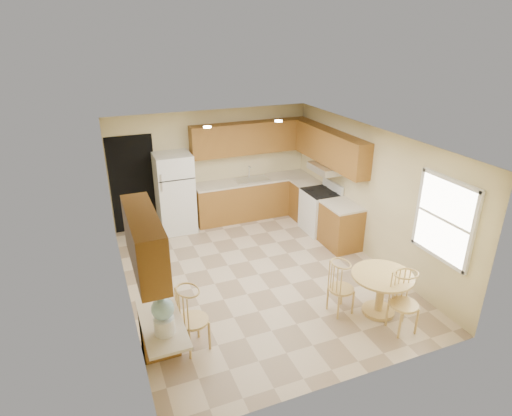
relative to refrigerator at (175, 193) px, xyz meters
name	(u,v)px	position (x,y,z in m)	size (l,w,h in m)	color
floor	(258,274)	(0.95, -2.40, -0.86)	(5.50, 5.50, 0.00)	#C6AF8F
ceiling	(259,139)	(0.95, -2.40, 1.64)	(4.50, 5.50, 0.02)	white
wall_back	(212,166)	(0.95, 0.35, 0.39)	(4.50, 0.02, 2.50)	beige
wall_front	(349,300)	(0.95, -5.15, 0.39)	(4.50, 0.02, 2.50)	beige
wall_left	(122,233)	(-1.30, -2.40, 0.39)	(0.02, 5.50, 2.50)	beige
wall_right	(369,193)	(3.20, -2.40, 0.39)	(0.02, 5.50, 2.50)	beige
doorway	(133,184)	(-0.80, 0.34, 0.19)	(0.90, 0.02, 2.10)	black
base_cab_back	(253,199)	(1.83, 0.05, -0.42)	(2.75, 0.60, 0.87)	#946225
counter_back	(253,180)	(1.83, 0.05, 0.03)	(2.75, 0.63, 0.04)	beige
base_cab_right_a	(306,201)	(2.90, -0.54, -0.42)	(0.60, 0.59, 0.87)	#946225
counter_right_a	(307,182)	(2.90, -0.54, 0.03)	(0.63, 0.59, 0.04)	beige
base_cab_right_b	(341,226)	(2.90, -2.00, -0.42)	(0.60, 0.80, 0.87)	#946225
counter_right_b	(342,206)	(2.90, -2.00, 0.03)	(0.63, 0.80, 0.04)	beige
upper_cab_back	(251,138)	(1.83, 0.19, 0.99)	(2.75, 0.33, 0.70)	#946225
upper_cab_right	(330,147)	(3.04, -1.19, 0.99)	(0.33, 2.42, 0.70)	#946225
upper_cab_left	(145,242)	(-1.13, -4.00, 0.99)	(0.33, 1.40, 0.70)	#946225
sink	(252,179)	(1.80, 0.05, 0.05)	(0.78, 0.44, 0.01)	silver
range_hood	(326,168)	(2.95, -1.22, 0.56)	(0.50, 0.76, 0.14)	silver
desk_pedestal	(159,329)	(-1.05, -3.72, -0.50)	(0.48, 0.42, 0.72)	#946225
desk_top	(162,323)	(-1.05, -4.10, -0.11)	(0.50, 1.20, 0.04)	beige
window	(444,219)	(3.18, -4.25, 0.64)	(0.06, 1.12, 1.30)	white
can_light_a	(207,127)	(0.45, -1.20, 1.63)	(0.14, 0.14, 0.02)	white
can_light_b	(279,121)	(1.85, -1.20, 1.63)	(0.14, 0.14, 0.02)	white
refrigerator	(175,193)	(0.00, 0.00, 0.00)	(0.76, 0.74, 1.72)	white
stove	(320,211)	(2.88, -1.22, -0.39)	(0.65, 0.76, 1.09)	white
dining_table	(381,288)	(2.27, -4.13, -0.41)	(0.93, 0.93, 0.69)	#DBB66D
chair_table_a	(345,285)	(1.72, -3.97, -0.32)	(0.39, 0.50, 0.88)	#DBB66D
chair_table_b	(409,301)	(2.32, -4.69, -0.29)	(0.41, 0.41, 0.93)	#DBB66D
chair_desk	(194,316)	(-0.60, -3.93, -0.27)	(0.43, 0.55, 0.97)	#DBB66D
water_crock	(163,315)	(-1.05, -4.33, 0.16)	(0.27, 0.27, 0.56)	white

